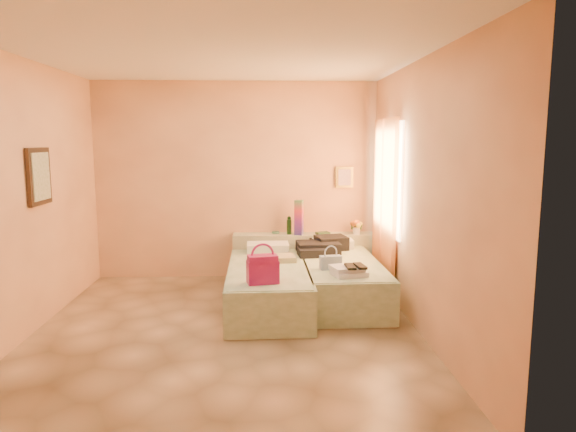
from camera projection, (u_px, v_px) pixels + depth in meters
name	position (u px, v px, depth m)	size (l,w,h in m)	color
ground	(226.00, 333.00, 5.32)	(4.50, 4.50, 0.00)	tan
room_walls	(246.00, 158.00, 5.63)	(4.02, 4.51, 2.81)	#F5BC82
headboard_ledge	(305.00, 256.00, 7.39)	(2.05, 0.30, 0.65)	#A8B291
bed_left	(268.00, 287.00, 6.09)	(0.90, 2.00, 0.50)	beige
bed_right	(340.00, 280.00, 6.38)	(0.90, 2.00, 0.50)	beige
water_bottle	(289.00, 226.00, 7.28)	(0.07, 0.07, 0.24)	#143919
rainbow_box	(299.00, 217.00, 7.23)	(0.11, 0.11, 0.50)	#B01560
small_dish	(276.00, 233.00, 7.37)	(0.11, 0.11, 0.03)	#4E9071
green_book	(323.00, 233.00, 7.31)	(0.18, 0.13, 0.03)	#26482B
flower_vase	(356.00, 226.00, 7.29)	(0.19, 0.19, 0.24)	silver
magenta_handbag	(263.00, 269.00, 5.33)	(0.32, 0.18, 0.30)	#B01560
khaki_garment	(279.00, 258.00, 6.33)	(0.39, 0.32, 0.07)	tan
clothes_pile	(322.00, 246.00, 6.80)	(0.60, 0.60, 0.18)	black
blue_handbag	(331.00, 262.00, 5.92)	(0.25, 0.11, 0.16)	#446DA3
towel_stack	(349.00, 271.00, 5.66)	(0.35, 0.30, 0.10)	silver
sandal_pair	(355.00, 266.00, 5.60)	(0.18, 0.24, 0.03)	black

